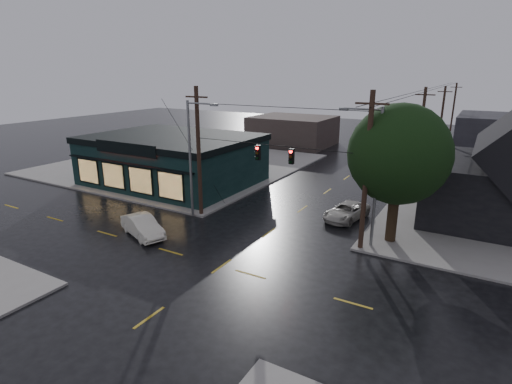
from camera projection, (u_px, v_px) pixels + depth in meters
The scene contains 15 objects.
ground_plane at pixel (222, 266), 23.84m from camera, with size 160.00×160.00×0.00m, color black.
sidewalk_nw at pixel (181, 164), 49.97m from camera, with size 28.00×28.00×0.15m, color gray.
pizza_shop at pixel (173, 159), 41.01m from camera, with size 16.30×12.34×4.90m.
corner_tree at pixel (399, 155), 25.48m from camera, with size 6.51×6.51×9.20m.
utility_pole_nw at pixel (201, 215), 32.34m from camera, with size 2.00×0.32×10.15m, color black, non-canonical shape.
utility_pole_ne at pixel (360, 249), 26.12m from camera, with size 2.00×0.32×10.15m, color black, non-canonical shape.
utility_pole_far_a at pixel (415, 177), 43.94m from camera, with size 2.00×0.32×9.65m, color black, non-canonical shape.
utility_pole_far_b at pixel (437, 148), 60.52m from camera, with size 2.00×0.32×9.15m, color black, non-canonical shape.
utility_pole_far_c at pixel (450, 132), 77.10m from camera, with size 2.00×0.32×9.15m, color black, non-canonical shape.
span_signal_assembly at pixel (274, 154), 27.53m from camera, with size 13.00×0.48×1.23m.
streetlight_nw at pixel (193, 217), 31.90m from camera, with size 5.40×0.30×9.15m, color gray, non-canonical shape.
streetlight_ne at pixel (370, 247), 26.46m from camera, with size 5.40×0.30×9.15m, color gray, non-canonical shape.
bg_building_west at pixel (293, 131), 63.06m from camera, with size 12.00×10.00×4.40m, color #3C2E2B.
sedan_cream at pixel (142, 226), 28.05m from camera, with size 1.54×4.42×1.46m, color #ECE7CF.
suv_silver at pixel (346, 211), 31.26m from camera, with size 2.13×4.63×1.29m, color #B9B4AB.
Camera 1 is at (12.55, -17.62, 11.16)m, focal length 28.00 mm.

